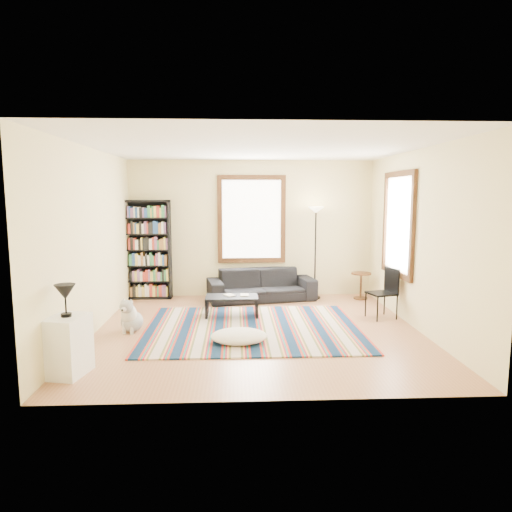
{
  "coord_description": "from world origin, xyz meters",
  "views": [
    {
      "loc": [
        -0.35,
        -6.92,
        2.09
      ],
      "look_at": [
        0.0,
        0.5,
        1.1
      ],
      "focal_mm": 32.0,
      "sensor_mm": 36.0,
      "label": 1
    }
  ],
  "objects_px": {
    "floor_lamp": "(315,253)",
    "dog": "(132,315)",
    "coffee_table": "(232,306)",
    "side_table": "(361,286)",
    "bookshelf": "(148,250)",
    "white_cabinet": "(68,346)",
    "folding_chair": "(382,293)",
    "sofa": "(261,285)",
    "floor_cushion": "(239,336)"
  },
  "relations": [
    {
      "from": "floor_cushion",
      "to": "folding_chair",
      "type": "relative_size",
      "value": 0.94
    },
    {
      "from": "folding_chair",
      "to": "sofa",
      "type": "bearing_deg",
      "value": 127.42
    },
    {
      "from": "sofa",
      "to": "coffee_table",
      "type": "bearing_deg",
      "value": -125.65
    },
    {
      "from": "dog",
      "to": "white_cabinet",
      "type": "bearing_deg",
      "value": -90.25
    },
    {
      "from": "bookshelf",
      "to": "dog",
      "type": "xyz_separation_m",
      "value": [
        0.15,
        -2.3,
        -0.74
      ]
    },
    {
      "from": "side_table",
      "to": "folding_chair",
      "type": "height_order",
      "value": "folding_chair"
    },
    {
      "from": "white_cabinet",
      "to": "dog",
      "type": "height_order",
      "value": "white_cabinet"
    },
    {
      "from": "sofa",
      "to": "folding_chair",
      "type": "relative_size",
      "value": 2.46
    },
    {
      "from": "coffee_table",
      "to": "floor_lamp",
      "type": "distance_m",
      "value": 2.28
    },
    {
      "from": "coffee_table",
      "to": "floor_cushion",
      "type": "distance_m",
      "value": 1.46
    },
    {
      "from": "floor_cushion",
      "to": "floor_lamp",
      "type": "bearing_deg",
      "value": 60.56
    },
    {
      "from": "sofa",
      "to": "coffee_table",
      "type": "relative_size",
      "value": 2.35
    },
    {
      "from": "floor_cushion",
      "to": "dog",
      "type": "height_order",
      "value": "dog"
    },
    {
      "from": "bookshelf",
      "to": "white_cabinet",
      "type": "relative_size",
      "value": 2.86
    },
    {
      "from": "floor_lamp",
      "to": "folding_chair",
      "type": "distance_m",
      "value": 1.86
    },
    {
      "from": "sofa",
      "to": "side_table",
      "type": "bearing_deg",
      "value": -10.7
    },
    {
      "from": "sofa",
      "to": "dog",
      "type": "distance_m",
      "value": 2.94
    },
    {
      "from": "coffee_table",
      "to": "bookshelf",
      "type": "bearing_deg",
      "value": 138.22
    },
    {
      "from": "side_table",
      "to": "dog",
      "type": "height_order",
      "value": "side_table"
    },
    {
      "from": "side_table",
      "to": "bookshelf",
      "type": "bearing_deg",
      "value": 176.25
    },
    {
      "from": "bookshelf",
      "to": "side_table",
      "type": "bearing_deg",
      "value": -3.75
    },
    {
      "from": "bookshelf",
      "to": "floor_lamp",
      "type": "xyz_separation_m",
      "value": [
        3.37,
        -0.17,
        -0.07
      ]
    },
    {
      "from": "white_cabinet",
      "to": "dog",
      "type": "distance_m",
      "value": 1.75
    },
    {
      "from": "folding_chair",
      "to": "white_cabinet",
      "type": "xyz_separation_m",
      "value": [
        -4.45,
        -2.28,
        -0.08
      ]
    },
    {
      "from": "side_table",
      "to": "white_cabinet",
      "type": "height_order",
      "value": "white_cabinet"
    },
    {
      "from": "bookshelf",
      "to": "white_cabinet",
      "type": "bearing_deg",
      "value": -92.91
    },
    {
      "from": "bookshelf",
      "to": "folding_chair",
      "type": "distance_m",
      "value": 4.62
    },
    {
      "from": "floor_lamp",
      "to": "side_table",
      "type": "relative_size",
      "value": 3.44
    },
    {
      "from": "bookshelf",
      "to": "floor_lamp",
      "type": "bearing_deg",
      "value": -2.88
    },
    {
      "from": "bookshelf",
      "to": "side_table",
      "type": "distance_m",
      "value": 4.37
    },
    {
      "from": "floor_cushion",
      "to": "side_table",
      "type": "height_order",
      "value": "side_table"
    },
    {
      "from": "coffee_table",
      "to": "side_table",
      "type": "xyz_separation_m",
      "value": [
        2.61,
        1.23,
        0.09
      ]
    },
    {
      "from": "coffee_table",
      "to": "side_table",
      "type": "bearing_deg",
      "value": 25.23
    },
    {
      "from": "side_table",
      "to": "dog",
      "type": "relative_size",
      "value": 1.02
    },
    {
      "from": "floor_lamp",
      "to": "coffee_table",
      "type": "bearing_deg",
      "value": -141.5
    },
    {
      "from": "bookshelf",
      "to": "coffee_table",
      "type": "bearing_deg",
      "value": -41.78
    },
    {
      "from": "floor_cushion",
      "to": "white_cabinet",
      "type": "bearing_deg",
      "value": -152.21
    },
    {
      "from": "sofa",
      "to": "bookshelf",
      "type": "bearing_deg",
      "value": 162.86
    },
    {
      "from": "folding_chair",
      "to": "white_cabinet",
      "type": "distance_m",
      "value": 5.0
    },
    {
      "from": "dog",
      "to": "floor_cushion",
      "type": "bearing_deg",
      "value": -10.21
    },
    {
      "from": "floor_cushion",
      "to": "white_cabinet",
      "type": "distance_m",
      "value": 2.28
    },
    {
      "from": "floor_lamp",
      "to": "dog",
      "type": "relative_size",
      "value": 3.52
    },
    {
      "from": "side_table",
      "to": "floor_cushion",
      "type": "bearing_deg",
      "value": -133.0
    },
    {
      "from": "dog",
      "to": "side_table",
      "type": "bearing_deg",
      "value": 37.45
    },
    {
      "from": "side_table",
      "to": "folding_chair",
      "type": "distance_m",
      "value": 1.46
    },
    {
      "from": "bookshelf",
      "to": "coffee_table",
      "type": "distance_m",
      "value": 2.41
    },
    {
      "from": "floor_cushion",
      "to": "floor_lamp",
      "type": "height_order",
      "value": "floor_lamp"
    },
    {
      "from": "floor_cushion",
      "to": "floor_lamp",
      "type": "distance_m",
      "value": 3.31
    },
    {
      "from": "folding_chair",
      "to": "floor_lamp",
      "type": "bearing_deg",
      "value": 103.16
    },
    {
      "from": "floor_lamp",
      "to": "side_table",
      "type": "height_order",
      "value": "floor_lamp"
    }
  ]
}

